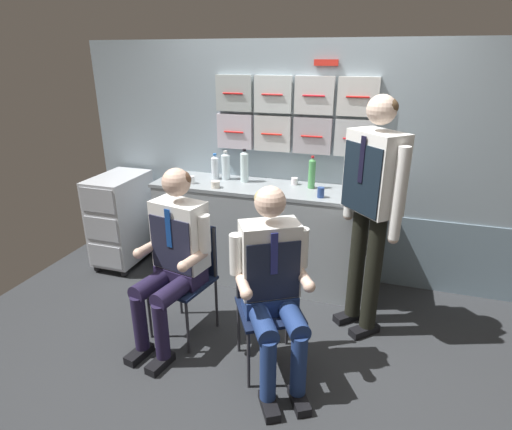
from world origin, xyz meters
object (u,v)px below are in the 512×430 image
at_px(folding_chair_left, 189,267).
at_px(sparkling_bottle_green, 226,166).
at_px(crew_member_standing, 372,197).
at_px(crew_member_left, 174,251).
at_px(crew_member_right, 273,279).
at_px(folding_chair_right, 266,292).
at_px(service_trolley, 122,218).
at_px(coffee_cup_spare, 215,184).

bearing_deg(folding_chair_left, sparkling_bottle_green, 94.75).
bearing_deg(sparkling_bottle_green, crew_member_standing, -24.19).
relative_size(crew_member_left, crew_member_right, 1.01).
bearing_deg(sparkling_bottle_green, folding_chair_right, -57.54).
bearing_deg(service_trolley, crew_member_standing, -9.05).
height_order(crew_member_left, coffee_cup_spare, crew_member_left).
distance_m(crew_member_left, sparkling_bottle_green, 1.20).
bearing_deg(folding_chair_right, crew_member_standing, 42.42).
distance_m(folding_chair_right, crew_member_standing, 1.00).
relative_size(service_trolley, sparkling_bottle_green, 3.43).
distance_m(crew_member_left, folding_chair_right, 0.72).
bearing_deg(crew_member_standing, folding_chair_left, -162.71).
height_order(crew_member_standing, sparkling_bottle_green, crew_member_standing).
height_order(crew_member_left, crew_member_right, crew_member_left).
bearing_deg(crew_member_right, sparkling_bottle_green, 122.22).
xyz_separation_m(folding_chair_left, crew_member_right, (0.74, -0.30, 0.19)).
xyz_separation_m(service_trolley, coffee_cup_spare, (1.06, -0.06, 0.46)).
distance_m(crew_member_left, crew_member_standing, 1.45).
bearing_deg(coffee_cup_spare, service_trolley, 177.02).
bearing_deg(sparkling_bottle_green, folding_chair_left, -85.25).
bearing_deg(crew_member_right, crew_member_standing, 52.65).
bearing_deg(crew_member_standing, coffee_cup_spare, 166.26).
bearing_deg(folding_chair_right, crew_member_right, -59.88).
xyz_separation_m(crew_member_left, crew_member_right, (0.77, -0.15, -0.01)).
xyz_separation_m(folding_chair_right, crew_member_standing, (0.61, 0.56, 0.56)).
height_order(folding_chair_left, folding_chair_right, same).
bearing_deg(crew_member_right, crew_member_left, 169.26).
bearing_deg(coffee_cup_spare, crew_member_left, -87.36).
bearing_deg(crew_member_standing, sparkling_bottle_green, 155.81).
distance_m(service_trolley, crew_member_right, 2.17).
distance_m(sparkling_bottle_green, coffee_cup_spare, 0.29).
bearing_deg(sparkling_bottle_green, crew_member_right, -57.78).
relative_size(crew_member_right, coffee_cup_spare, 17.05).
xyz_separation_m(crew_member_standing, sparkling_bottle_green, (-1.35, 0.61, -0.03)).
xyz_separation_m(service_trolley, crew_member_left, (1.10, -0.93, 0.23)).
xyz_separation_m(sparkling_bottle_green, coffee_cup_spare, (0.01, -0.28, -0.10)).
bearing_deg(folding_chair_left, service_trolley, 145.61).
height_order(folding_chair_left, crew_member_right, crew_member_right).
height_order(service_trolley, crew_member_left, crew_member_left).
distance_m(crew_member_left, crew_member_right, 0.78).
relative_size(folding_chair_right, sparkling_bottle_green, 3.16).
distance_m(crew_member_right, sparkling_bottle_green, 1.57).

